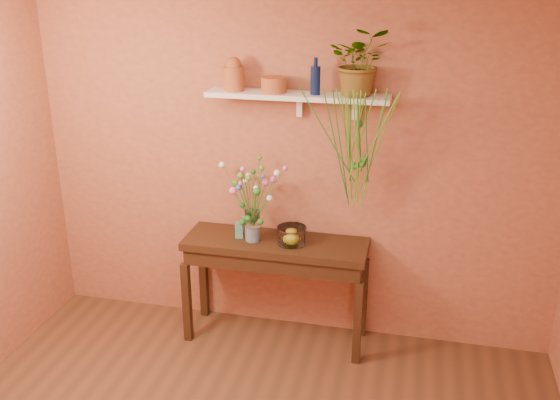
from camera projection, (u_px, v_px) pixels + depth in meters
name	position (u px, v px, depth m)	size (l,w,h in m)	color
room	(204.00, 295.00, 2.92)	(4.04, 4.04, 2.70)	brown
sideboard	(276.00, 255.00, 4.76)	(1.38, 0.44, 0.84)	#351E10
wall_shelf	(299.00, 96.00, 4.41)	(1.30, 0.24, 0.19)	white
terracotta_jug	(234.00, 75.00, 4.44)	(0.17, 0.17, 0.24)	#B5512C
terracotta_pot	(274.00, 85.00, 4.40)	(0.18, 0.18, 0.11)	#B5512C
blue_bottle	(315.00, 80.00, 4.32)	(0.07, 0.07, 0.25)	#0A1742
spider_plant	(360.00, 62.00, 4.24)	(0.41, 0.36, 0.46)	#23671E
plant_fronds	(358.00, 146.00, 4.29)	(0.67, 0.39, 0.88)	#23671E
glass_vase	(252.00, 228.00, 4.68)	(0.11, 0.11, 0.24)	white
bouquet	(251.00, 190.00, 4.56)	(0.55, 0.49, 0.50)	#386B28
glass_bowl	(292.00, 236.00, 4.65)	(0.22, 0.22, 0.13)	white
lemon	(291.00, 238.00, 4.65)	(0.09, 0.09, 0.09)	yellow
carton	(239.00, 230.00, 4.75)	(0.06, 0.04, 0.12)	#386987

